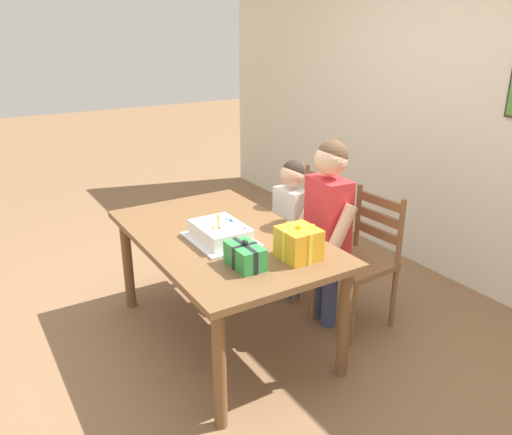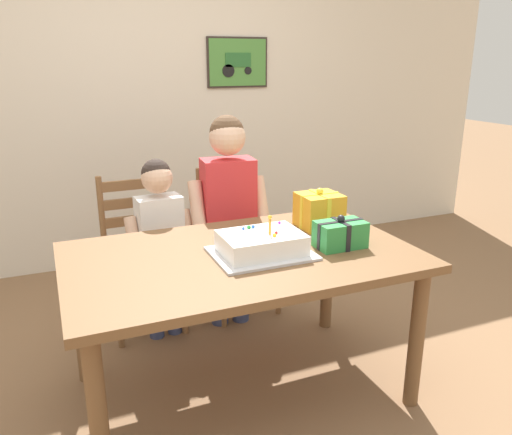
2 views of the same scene
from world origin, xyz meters
The scene contains 10 objects.
ground_plane centered at (0.00, 0.00, 0.00)m, with size 20.00×20.00×0.00m, color #846042.
back_wall centered at (0.00, 2.00, 1.30)m, with size 6.40×0.11×2.60m.
dining_table centered at (0.00, 0.00, 0.65)m, with size 1.57×0.96×0.73m.
birthday_cake centered at (0.08, -0.05, 0.78)m, with size 0.44×0.34×0.19m.
gift_box_red_large centered at (0.46, -0.10, 0.80)m, with size 0.23×0.15×0.16m.
gift_box_beside_cake centered at (0.52, 0.20, 0.82)m, with size 0.22×0.20×0.21m.
chair_left centered at (-0.31, 0.88, 0.47)m, with size 0.43×0.43×0.92m.
chair_right centered at (0.30, 0.88, 0.47)m, with size 0.44×0.44×0.92m.
child_older centered at (0.18, 0.68, 0.78)m, with size 0.48×0.28×1.28m.
child_younger centered at (-0.23, 0.68, 0.64)m, with size 0.39×0.23×1.06m.
Camera 1 is at (2.59, -1.34, 1.95)m, focal length 35.89 mm.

